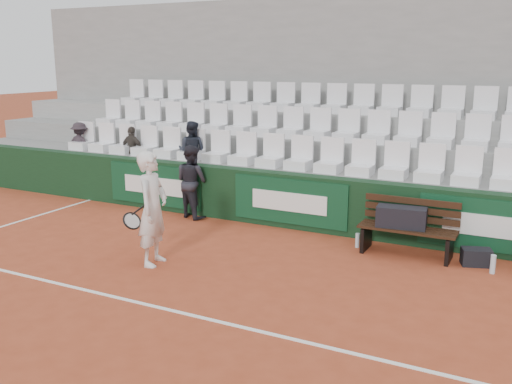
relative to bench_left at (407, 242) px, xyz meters
name	(u,v)px	position (x,y,z in m)	size (l,w,h in m)	color
ground	(178,312)	(-2.02, -3.38, -0.23)	(80.00, 80.00, 0.00)	#A44125
court_baseline	(178,312)	(-2.02, -3.38, -0.22)	(18.00, 0.06, 0.01)	white
back_barrier	(307,202)	(-1.95, 0.61, 0.28)	(18.00, 0.34, 1.00)	black
grandstand_tier_front	(316,195)	(-2.02, 1.25, 0.28)	(18.00, 0.95, 1.00)	gray
grandstand_tier_mid	(333,175)	(-2.02, 2.20, 0.50)	(18.00, 0.95, 1.45)	gray
grandstand_tier_back	(348,157)	(-2.02, 3.15, 0.72)	(18.00, 0.95, 1.90)	gray
grandstand_rear_wall	(359,97)	(-2.02, 3.77, 1.98)	(18.00, 0.30, 4.40)	gray
seat_row_front	(313,154)	(-2.02, 1.07, 1.09)	(11.90, 0.44, 0.63)	white
seat_row_mid	(332,125)	(-2.02, 2.02, 1.54)	(11.90, 0.44, 0.63)	silver
seat_row_back	(348,99)	(-2.02, 2.97, 1.99)	(11.90, 0.44, 0.63)	silver
bench_left	(407,242)	(0.00, 0.00, 0.00)	(1.50, 0.56, 0.45)	black
sports_bag_left	(401,217)	(-0.10, 0.00, 0.39)	(0.76, 0.32, 0.32)	black
sports_bag_ground	(476,257)	(1.04, 0.02, -0.10)	(0.43, 0.26, 0.26)	black
water_bottle_near	(357,240)	(-0.80, 0.02, -0.10)	(0.07, 0.07, 0.24)	silver
water_bottle_far	(493,264)	(1.29, -0.22, -0.09)	(0.08, 0.08, 0.28)	#B2C3CA
tennis_player	(152,209)	(-3.31, -2.11, 0.63)	(0.76, 0.69, 1.72)	silver
ball_kid	(192,181)	(-4.24, 0.36, 0.49)	(0.69, 0.54, 1.43)	black
spectator_a	(79,126)	(-7.82, 1.12, 1.31)	(0.69, 0.39, 1.06)	#282026
spectator_b	(131,130)	(-6.29, 1.12, 1.30)	(0.61, 0.25, 1.04)	#35302A
spectator_c	(191,129)	(-4.74, 1.12, 1.39)	(0.60, 0.47, 1.24)	black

